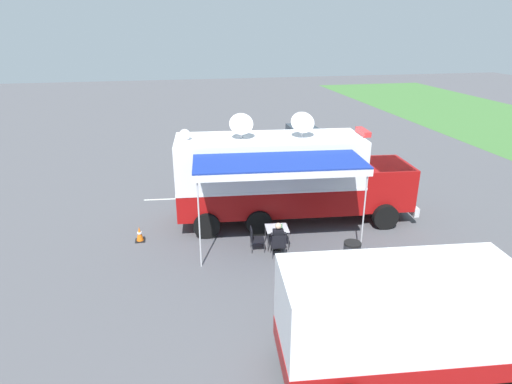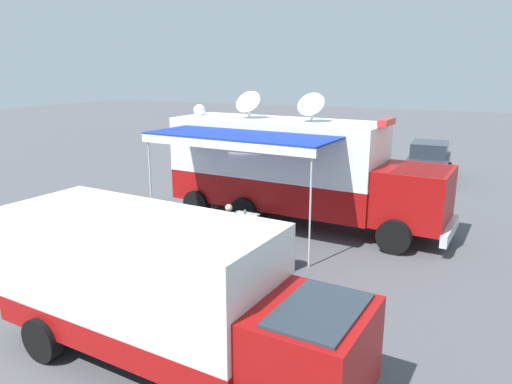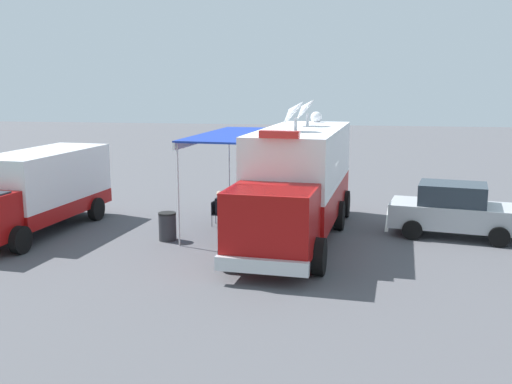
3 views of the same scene
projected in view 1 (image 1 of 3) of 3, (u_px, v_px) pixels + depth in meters
ground_plane at (268, 220)px, 18.00m from camera, size 100.00×100.00×0.00m
lot_stripe at (197, 198)px, 20.32m from camera, size 0.53×4.79×0.01m
command_truck at (288, 175)px, 17.34m from camera, size 5.34×9.67×4.53m
folding_table at (277, 229)px, 15.70m from camera, size 0.87×0.87×0.73m
water_bottle at (281, 226)px, 15.55m from camera, size 0.07×0.07×0.22m
folding_chair_at_table at (278, 244)px, 15.00m from camera, size 0.52×0.52×0.87m
folding_chair_beside_table at (255, 237)px, 15.45m from camera, size 0.52×0.52×0.87m
seated_responder at (278, 238)px, 15.13m from camera, size 0.69×0.58×1.25m
trash_bin at (352, 255)px, 14.40m from camera, size 0.57×0.57×0.91m
traffic_cone at (140, 234)px, 16.21m from camera, size 0.36×0.36×0.58m
support_truck at (420, 321)px, 9.72m from camera, size 2.84×6.97×2.70m
car_behind_truck at (244, 164)px, 22.27m from camera, size 4.46×2.58×1.76m
car_far_corner at (303, 141)px, 26.67m from camera, size 4.22×2.06×1.76m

